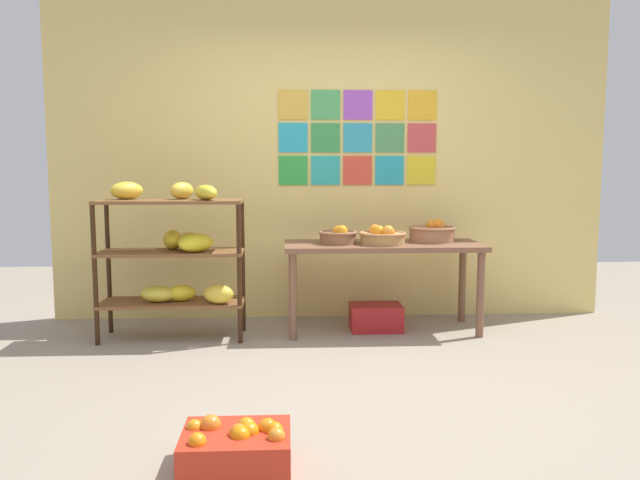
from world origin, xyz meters
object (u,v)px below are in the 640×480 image
(banana_shelf_unit, at_px, (176,248))
(fruit_basket_right, at_px, (338,236))
(fruit_basket_left, at_px, (383,236))
(orange_crate_foreground, at_px, (236,447))
(fruit_basket_centre, at_px, (432,232))
(display_table, at_px, (383,254))
(produce_crate_under_table, at_px, (376,317))

(banana_shelf_unit, bearing_deg, fruit_basket_right, 5.59)
(fruit_basket_left, bearing_deg, orange_crate_foreground, -113.51)
(fruit_basket_centre, bearing_deg, banana_shelf_unit, -173.05)
(display_table, height_order, fruit_basket_left, fruit_basket_left)
(orange_crate_foreground, bearing_deg, fruit_basket_right, 74.60)
(fruit_basket_left, height_order, orange_crate_foreground, fruit_basket_left)
(banana_shelf_unit, height_order, fruit_basket_right, banana_shelf_unit)
(fruit_basket_right, distance_m, produce_crate_under_table, 0.73)
(fruit_basket_right, bearing_deg, orange_crate_foreground, -105.40)
(display_table, distance_m, fruit_basket_centre, 0.47)
(fruit_basket_centre, bearing_deg, fruit_basket_left, -157.58)
(banana_shelf_unit, xyz_separation_m, fruit_basket_right, (1.25, 0.12, 0.07))
(banana_shelf_unit, relative_size, fruit_basket_left, 3.25)
(fruit_basket_right, bearing_deg, banana_shelf_unit, -174.41)
(fruit_basket_left, xyz_separation_m, orange_crate_foreground, (-0.98, -2.25, -0.67))
(fruit_basket_right, xyz_separation_m, produce_crate_under_table, (0.31, 0.02, -0.67))
(fruit_basket_centre, bearing_deg, orange_crate_foreground, -120.23)
(fruit_basket_left, bearing_deg, fruit_basket_right, 170.88)
(banana_shelf_unit, distance_m, display_table, 1.62)
(fruit_basket_left, bearing_deg, banana_shelf_unit, -177.59)
(fruit_basket_left, distance_m, produce_crate_under_table, 0.67)
(display_table, distance_m, fruit_basket_right, 0.39)
(produce_crate_under_table, distance_m, orange_crate_foreground, 2.51)
(banana_shelf_unit, relative_size, produce_crate_under_table, 2.90)
(banana_shelf_unit, relative_size, fruit_basket_centre, 3.13)
(display_table, distance_m, produce_crate_under_table, 0.52)
(display_table, height_order, fruit_basket_right, fruit_basket_right)
(banana_shelf_unit, xyz_separation_m, fruit_basket_centre, (2.03, 0.25, 0.08))
(produce_crate_under_table, bearing_deg, fruit_basket_centre, 12.02)
(fruit_basket_left, bearing_deg, display_table, 78.49)
(fruit_basket_right, height_order, produce_crate_under_table, fruit_basket_right)
(fruit_basket_right, bearing_deg, fruit_basket_centre, 9.10)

